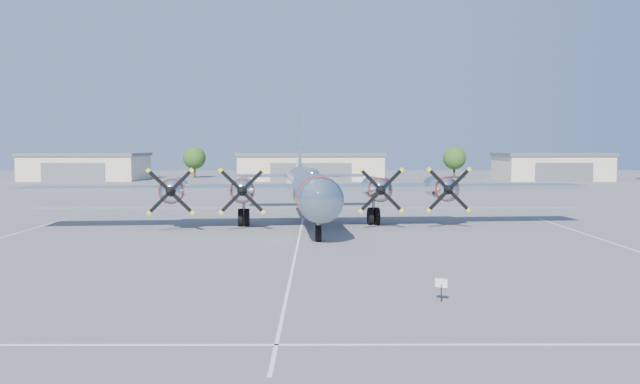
{
  "coord_description": "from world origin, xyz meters",
  "views": [
    {
      "loc": [
        1.44,
        -42.81,
        6.78
      ],
      "look_at": [
        1.56,
        5.56,
        3.2
      ],
      "focal_mm": 35.0,
      "sensor_mm": 36.0,
      "label": 1
    }
  ],
  "objects_px": {
    "hangar_west": "(87,166)",
    "tree_east": "(454,158)",
    "hangar_east": "(550,166)",
    "tree_west": "(194,158)",
    "main_bomber_b29": "(308,223)",
    "hangar_center": "(311,166)",
    "info_placard": "(441,286)"
  },
  "relations": [
    {
      "from": "hangar_west",
      "to": "tree_east",
      "type": "distance_m",
      "value": 75.26
    },
    {
      "from": "hangar_east",
      "to": "tree_east",
      "type": "height_order",
      "value": "tree_east"
    },
    {
      "from": "hangar_west",
      "to": "tree_west",
      "type": "height_order",
      "value": "tree_west"
    },
    {
      "from": "tree_west",
      "to": "tree_east",
      "type": "bearing_deg",
      "value": -2.08
    },
    {
      "from": "hangar_west",
      "to": "main_bomber_b29",
      "type": "bearing_deg",
      "value": -56.94
    },
    {
      "from": "hangar_west",
      "to": "main_bomber_b29",
      "type": "distance_m",
      "value": 83.42
    },
    {
      "from": "hangar_center",
      "to": "main_bomber_b29",
      "type": "height_order",
      "value": "hangar_center"
    },
    {
      "from": "info_placard",
      "to": "hangar_center",
      "type": "bearing_deg",
      "value": 118.84
    },
    {
      "from": "hangar_west",
      "to": "tree_east",
      "type": "height_order",
      "value": "tree_east"
    },
    {
      "from": "tree_west",
      "to": "tree_east",
      "type": "xyz_separation_m",
      "value": [
        55.0,
        -2.0,
        0.0
      ]
    },
    {
      "from": "tree_west",
      "to": "main_bomber_b29",
      "type": "relative_size",
      "value": 0.14
    },
    {
      "from": "hangar_east",
      "to": "main_bomber_b29",
      "type": "distance_m",
      "value": 84.55
    },
    {
      "from": "hangar_west",
      "to": "hangar_center",
      "type": "relative_size",
      "value": 0.79
    },
    {
      "from": "hangar_west",
      "to": "tree_west",
      "type": "distance_m",
      "value": 21.61
    },
    {
      "from": "hangar_east",
      "to": "info_placard",
      "type": "xyz_separation_m",
      "value": [
        -41.22,
        -98.09,
        -1.99
      ]
    },
    {
      "from": "hangar_center",
      "to": "main_bomber_b29",
      "type": "relative_size",
      "value": 0.61
    },
    {
      "from": "hangar_west",
      "to": "hangar_center",
      "type": "xyz_separation_m",
      "value": [
        45.0,
        -0.0,
        -0.0
      ]
    },
    {
      "from": "hangar_east",
      "to": "info_placard",
      "type": "bearing_deg",
      "value": -112.79
    },
    {
      "from": "tree_west",
      "to": "tree_east",
      "type": "distance_m",
      "value": 55.04
    },
    {
      "from": "hangar_west",
      "to": "tree_east",
      "type": "relative_size",
      "value": 3.4
    },
    {
      "from": "main_bomber_b29",
      "to": "hangar_west",
      "type": "bearing_deg",
      "value": 118.14
    },
    {
      "from": "hangar_center",
      "to": "info_placard",
      "type": "distance_m",
      "value": 98.35
    },
    {
      "from": "tree_west",
      "to": "main_bomber_b29",
      "type": "bearing_deg",
      "value": -71.89
    },
    {
      "from": "hangar_center",
      "to": "tree_east",
      "type": "relative_size",
      "value": 4.31
    },
    {
      "from": "info_placard",
      "to": "main_bomber_b29",
      "type": "bearing_deg",
      "value": 127.48
    },
    {
      "from": "tree_west",
      "to": "info_placard",
      "type": "bearing_deg",
      "value": -73.33
    },
    {
      "from": "hangar_center",
      "to": "main_bomber_b29",
      "type": "xyz_separation_m",
      "value": [
        0.48,
        -69.88,
        -2.71
      ]
    },
    {
      "from": "main_bomber_b29",
      "to": "info_placard",
      "type": "height_order",
      "value": "main_bomber_b29"
    },
    {
      "from": "hangar_east",
      "to": "info_placard",
      "type": "relative_size",
      "value": 19.95
    },
    {
      "from": "hangar_west",
      "to": "hangar_east",
      "type": "xyz_separation_m",
      "value": [
        93.0,
        0.0,
        0.0
      ]
    },
    {
      "from": "hangar_east",
      "to": "main_bomber_b29",
      "type": "height_order",
      "value": "hangar_east"
    },
    {
      "from": "tree_east",
      "to": "hangar_west",
      "type": "bearing_deg",
      "value": -175.4
    }
  ]
}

